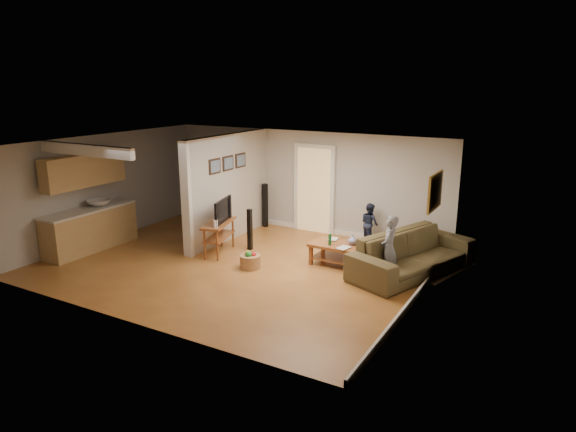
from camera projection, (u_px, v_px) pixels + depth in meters
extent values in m
plane|color=brown|center=(237.00, 264.00, 10.66)|extent=(7.50, 7.50, 0.00)
cube|color=#B4B2AC|center=(305.00, 181.00, 12.86)|extent=(7.50, 0.04, 2.50)
cube|color=#B4B2AC|center=(106.00, 187.00, 12.12)|extent=(0.04, 6.00, 2.50)
cube|color=#B4B2AC|center=(420.00, 232.00, 8.55)|extent=(0.04, 6.00, 2.50)
cube|color=white|center=(234.00, 144.00, 10.01)|extent=(7.50, 6.00, 0.04)
cube|color=#B4B2AC|center=(230.00, 187.00, 12.12)|extent=(0.15, 3.10, 2.50)
cube|color=white|center=(186.00, 200.00, 10.82)|extent=(0.22, 0.10, 2.50)
cube|color=white|center=(304.00, 227.00, 13.14)|extent=(7.50, 0.04, 0.12)
cube|color=white|center=(414.00, 298.00, 8.87)|extent=(0.04, 6.00, 0.12)
cube|color=#D8B272|center=(314.00, 191.00, 12.72)|extent=(0.90, 0.06, 2.10)
cube|color=tan|center=(91.00, 230.00, 11.50)|extent=(0.60, 2.20, 0.90)
cube|color=beige|center=(89.00, 210.00, 11.38)|extent=(0.64, 2.24, 0.05)
cube|color=tan|center=(84.00, 170.00, 11.16)|extent=(0.35, 2.00, 0.70)
imported|color=silver|center=(99.00, 206.00, 11.62)|extent=(0.54, 0.54, 0.19)
cube|color=black|center=(215.00, 166.00, 11.38)|extent=(0.03, 0.40, 0.34)
cube|color=black|center=(228.00, 163.00, 11.80)|extent=(0.03, 0.40, 0.34)
cube|color=black|center=(240.00, 160.00, 12.22)|extent=(0.03, 0.40, 0.34)
cube|color=olive|center=(435.00, 192.00, 9.28)|extent=(0.04, 0.90, 0.68)
cube|color=black|center=(407.00, 260.00, 10.90)|extent=(2.67, 2.25, 0.01)
imported|color=#453F22|center=(411.00, 273.00, 10.16)|extent=(2.02, 2.97, 0.81)
cube|color=brown|center=(339.00, 245.00, 10.50)|extent=(1.18, 0.71, 0.06)
cube|color=silver|center=(339.00, 245.00, 10.50)|extent=(0.74, 0.43, 0.02)
cube|color=brown|center=(339.00, 258.00, 10.58)|extent=(1.08, 0.61, 0.03)
cube|color=brown|center=(311.00, 255.00, 10.59)|extent=(0.07, 0.07, 0.42)
cube|color=brown|center=(357.00, 264.00, 10.08)|extent=(0.07, 0.07, 0.42)
cube|color=brown|center=(323.00, 248.00, 11.04)|extent=(0.07, 0.07, 0.42)
cube|color=brown|center=(367.00, 256.00, 10.52)|extent=(0.07, 0.07, 0.42)
imported|color=#283396|center=(352.00, 244.00, 10.47)|extent=(0.20, 0.20, 0.20)
cylinder|color=#14582A|center=(330.00, 239.00, 10.42)|extent=(0.06, 0.06, 0.23)
imported|color=#998C4C|center=(328.00, 239.00, 10.81)|extent=(0.25, 0.30, 0.02)
imported|color=#66594C|center=(339.00, 247.00, 10.29)|extent=(0.26, 0.32, 0.02)
cube|color=brown|center=(219.00, 223.00, 11.17)|extent=(0.72, 1.20, 0.05)
cube|color=brown|center=(219.00, 237.00, 11.25)|extent=(0.64, 1.10, 0.03)
cylinder|color=brown|center=(205.00, 244.00, 10.83)|extent=(0.05, 0.05, 0.70)
cylinder|color=brown|center=(221.00, 231.00, 11.75)|extent=(0.05, 0.05, 0.70)
cylinder|color=brown|center=(217.00, 245.00, 10.77)|extent=(0.05, 0.05, 0.70)
cylinder|color=brown|center=(233.00, 232.00, 11.69)|extent=(0.05, 0.05, 0.70)
imported|color=black|center=(220.00, 222.00, 11.16)|extent=(0.36, 0.91, 0.52)
cylinder|color=white|center=(216.00, 224.00, 10.72)|extent=(0.09, 0.09, 0.17)
cube|color=black|center=(250.00, 229.00, 11.47)|extent=(0.10, 0.10, 0.94)
cube|color=black|center=(265.00, 205.00, 13.26)|extent=(0.14, 0.14, 1.14)
cylinder|color=olive|center=(250.00, 262.00, 10.41)|extent=(0.42, 0.42, 0.27)
sphere|color=red|center=(253.00, 255.00, 10.38)|extent=(0.13, 0.13, 0.13)
sphere|color=yellow|center=(248.00, 254.00, 10.42)|extent=(0.13, 0.13, 0.13)
sphere|color=green|center=(249.00, 254.00, 10.32)|extent=(0.13, 0.13, 0.13)
imported|color=gray|center=(387.00, 280.00, 9.82)|extent=(0.36, 0.50, 1.28)
imported|color=#202944|center=(369.00, 243.00, 12.04)|extent=(0.59, 0.56, 0.96)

